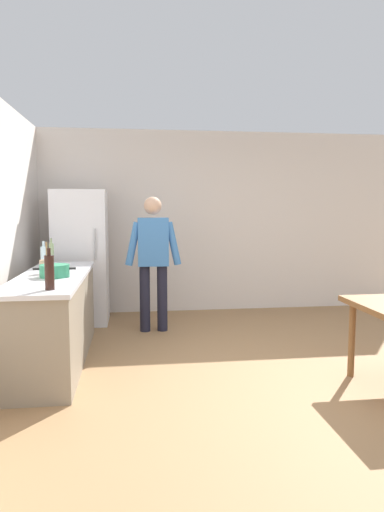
% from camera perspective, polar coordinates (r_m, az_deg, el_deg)
% --- Properties ---
extents(ground_plane, '(14.00, 14.00, 0.00)m').
position_cam_1_polar(ground_plane, '(4.26, 9.74, -15.48)').
color(ground_plane, '#936D47').
extents(wall_back, '(6.40, 0.12, 2.70)m').
position_cam_1_polar(wall_back, '(6.89, 2.54, 4.34)').
color(wall_back, silver).
rests_on(wall_back, ground_plane).
extents(kitchen_counter, '(0.64, 2.20, 0.90)m').
position_cam_1_polar(kitchen_counter, '(4.78, -17.10, -7.58)').
color(kitchen_counter, gray).
rests_on(kitchen_counter, ground_plane).
extents(refrigerator, '(0.70, 0.67, 1.80)m').
position_cam_1_polar(refrigerator, '(6.25, -13.89, -0.14)').
color(refrigerator, white).
rests_on(refrigerator, ground_plane).
extents(person, '(0.70, 0.22, 1.70)m').
position_cam_1_polar(person, '(5.66, -4.94, 0.17)').
color(person, '#1E1E2D').
rests_on(person, ground_plane).
extents(cooking_pot, '(0.40, 0.28, 0.12)m').
position_cam_1_polar(cooking_pot, '(4.52, -17.02, -1.80)').
color(cooking_pot, '#2D845B').
rests_on(cooking_pot, kitchen_counter).
extents(utensil_jar, '(0.11, 0.11, 0.32)m').
position_cam_1_polar(utensil_jar, '(4.77, -18.10, -1.20)').
color(utensil_jar, tan).
rests_on(utensil_jar, kitchen_counter).
extents(bottle_wine_dark, '(0.08, 0.08, 0.34)m').
position_cam_1_polar(bottle_wine_dark, '(3.81, -17.62, -1.94)').
color(bottle_wine_dark, black).
rests_on(bottle_wine_dark, kitchen_counter).
extents(bottle_water_clear, '(0.07, 0.07, 0.30)m').
position_cam_1_polar(bottle_water_clear, '(5.19, -18.27, -0.12)').
color(bottle_water_clear, silver).
rests_on(bottle_water_clear, kitchen_counter).
extents(bottle_vinegar_tall, '(0.06, 0.06, 0.32)m').
position_cam_1_polar(bottle_vinegar_tall, '(5.35, -17.38, 0.19)').
color(bottle_vinegar_tall, gray).
rests_on(bottle_vinegar_tall, kitchen_counter).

